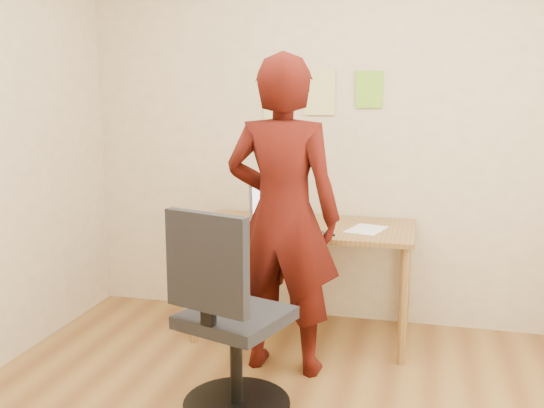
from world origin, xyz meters
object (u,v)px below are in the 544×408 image
(phone, at_px, (328,233))
(person, at_px, (283,217))
(office_chair, at_px, (228,328))
(laptop, at_px, (278,215))
(desk, at_px, (303,238))

(phone, height_order, person, person)
(office_chair, bearing_deg, laptop, 108.52)
(laptop, bearing_deg, phone, -51.81)
(phone, bearing_deg, person, -145.08)
(desk, relative_size, phone, 10.89)
(desk, distance_m, person, 0.56)
(desk, xyz_separation_m, laptop, (-0.17, -0.00, 0.14))
(laptop, xyz_separation_m, person, (0.15, -0.50, 0.10))
(office_chair, bearing_deg, person, 94.37)
(person, bearing_deg, phone, -123.29)
(office_chair, distance_m, person, 0.74)
(desk, xyz_separation_m, person, (-0.02, -0.50, 0.24))
(laptop, xyz_separation_m, phone, (0.36, -0.21, -0.05))
(laptop, height_order, person, person)
(laptop, bearing_deg, office_chair, -111.36)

